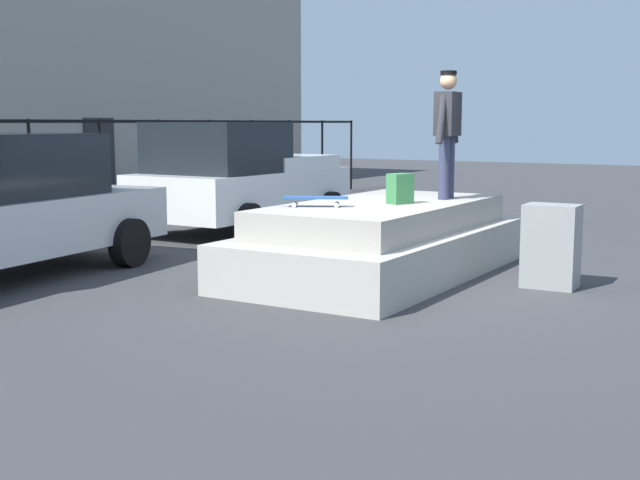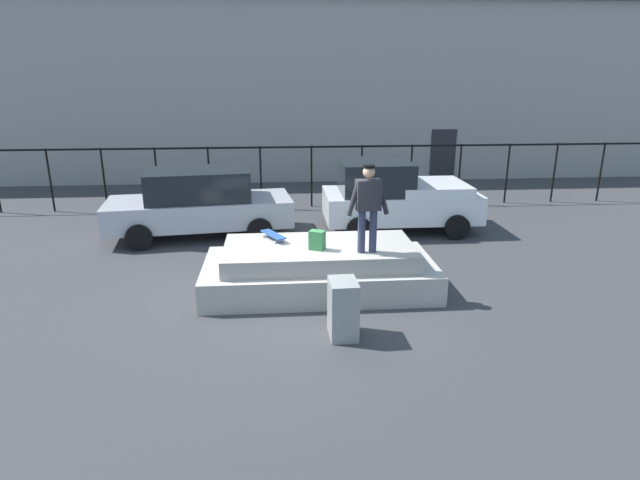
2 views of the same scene
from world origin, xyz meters
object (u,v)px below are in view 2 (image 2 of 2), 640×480
at_px(skateboard, 273,235).
at_px(car_white_pickup_mid, 396,196).
at_px(skateboarder, 368,203).
at_px(backpack, 317,240).
at_px(car_silver_sedan_near, 200,203).
at_px(utility_box, 343,309).

distance_m(skateboard, car_white_pickup_mid, 4.86).
bearing_deg(car_white_pickup_mid, skateboarder, -108.93).
distance_m(backpack, car_white_pickup_mid, 4.93).
bearing_deg(skateboarder, backpack, 166.33).
distance_m(skateboard, car_silver_sedan_near, 3.91).
bearing_deg(backpack, car_silver_sedan_near, 149.09).
bearing_deg(car_white_pickup_mid, utility_box, -109.76).
relative_size(car_white_pickup_mid, utility_box, 4.28).
distance_m(skateboarder, backpack, 1.21).
height_order(car_silver_sedan_near, utility_box, car_silver_sedan_near).
xyz_separation_m(skateboarder, backpack, (-0.91, 0.22, -0.76)).
bearing_deg(backpack, skateboarder, 11.60).
relative_size(skateboarder, utility_box, 1.71).
relative_size(skateboard, utility_box, 0.80).
xyz_separation_m(car_white_pickup_mid, utility_box, (-2.17, -6.05, -0.46)).
bearing_deg(skateboarder, car_white_pickup_mid, 71.07).
xyz_separation_m(car_silver_sedan_near, car_white_pickup_mid, (5.21, 0.16, 0.05)).
xyz_separation_m(skateboard, utility_box, (1.11, -2.48, -0.52)).
height_order(skateboard, utility_box, skateboard).
height_order(skateboard, car_white_pickup_mid, car_white_pickup_mid).
xyz_separation_m(skateboarder, skateboard, (-1.75, 0.92, -0.84)).
bearing_deg(car_silver_sedan_near, skateboarder, -49.74).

